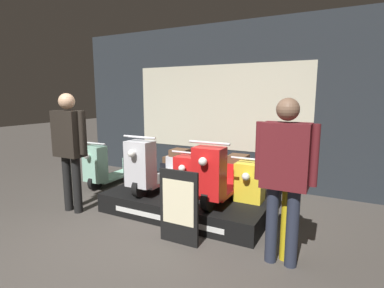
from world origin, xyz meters
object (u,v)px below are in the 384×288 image
(scooter_display_left, at_px, (160,166))
(person_right_browsing, at_px, (285,167))
(price_sign_board, at_px, (179,207))
(street_bollard, at_px, (286,215))
(scooter_backrow_1, at_px, (155,172))
(scooter_backrow_3, at_px, (259,187))
(scooter_backrow_0, at_px, (114,166))
(scooter_display_right, at_px, (224,175))
(person_left_browsing, at_px, (69,142))
(scooter_backrow_2, at_px, (202,179))

(scooter_display_left, distance_m, person_right_browsing, 2.36)
(price_sign_board, xyz_separation_m, street_bollard, (1.22, 0.23, 0.05))
(scooter_display_left, xyz_separation_m, scooter_backrow_1, (-0.52, 0.59, -0.29))
(person_right_browsing, bearing_deg, scooter_backrow_3, 113.66)
(scooter_backrow_0, bearing_deg, person_right_browsing, -21.97)
(scooter_backrow_0, relative_size, street_bollard, 1.54)
(scooter_display_left, height_order, price_sign_board, scooter_display_left)
(scooter_display_right, xyz_separation_m, person_right_browsing, (1.02, -0.89, 0.43))
(scooter_backrow_1, bearing_deg, scooter_backrow_3, 0.00)
(scooter_backrow_0, bearing_deg, scooter_backrow_1, 0.00)
(scooter_backrow_1, height_order, person_left_browsing, person_left_browsing)
(person_right_browsing, height_order, street_bollard, person_right_browsing)
(scooter_backrow_3, xyz_separation_m, person_right_browsing, (0.65, -1.48, 0.72))
(scooter_display_right, bearing_deg, street_bollard, -37.11)
(person_left_browsing, distance_m, person_right_browsing, 3.19)
(price_sign_board, bearing_deg, scooter_backrow_2, 105.93)
(scooter_display_left, relative_size, scooter_backrow_3, 1.00)
(scooter_backrow_3, distance_m, person_right_browsing, 1.77)
(scooter_backrow_1, relative_size, scooter_backrow_3, 1.00)
(scooter_backrow_0, distance_m, price_sign_board, 2.95)
(scooter_backrow_2, bearing_deg, scooter_backrow_1, 180.00)
(scooter_display_left, height_order, scooter_backrow_0, scooter_display_left)
(scooter_backrow_3, distance_m, price_sign_board, 1.70)
(scooter_backrow_1, height_order, street_bollard, street_bollard)
(scooter_backrow_0, relative_size, person_right_browsing, 0.90)
(scooter_display_right, xyz_separation_m, street_bollard, (1.04, -0.79, -0.13))
(person_left_browsing, distance_m, price_sign_board, 2.09)
(scooter_backrow_0, height_order, scooter_backrow_2, same)
(scooter_display_left, distance_m, price_sign_board, 1.40)
(scooter_backrow_2, height_order, person_right_browsing, person_right_browsing)
(scooter_backrow_2, bearing_deg, scooter_display_left, -129.27)
(scooter_backrow_1, relative_size, scooter_backrow_2, 1.00)
(scooter_backrow_0, xyz_separation_m, scooter_backrow_2, (2.01, 0.00, 0.00))
(scooter_backrow_0, bearing_deg, street_bollard, -20.50)
(scooter_backrow_3, xyz_separation_m, street_bollard, (0.67, -1.38, 0.16))
(scooter_display_left, height_order, scooter_backrow_1, scooter_display_left)
(scooter_display_right, distance_m, street_bollard, 1.31)
(scooter_backrow_1, distance_m, price_sign_board, 2.18)
(scooter_backrow_0, distance_m, scooter_backrow_1, 1.01)
(scooter_backrow_1, relative_size, person_right_browsing, 0.90)
(scooter_backrow_0, bearing_deg, scooter_display_right, -12.58)
(scooter_backrow_0, xyz_separation_m, scooter_backrow_3, (3.02, 0.00, 0.00))
(person_left_browsing, relative_size, person_right_browsing, 1.03)
(scooter_backrow_0, height_order, price_sign_board, same)
(scooter_display_left, xyz_separation_m, price_sign_board, (0.94, -1.02, -0.18))
(person_right_browsing, distance_m, street_bollard, 0.57)
(scooter_display_left, relative_size, scooter_backrow_0, 1.00)
(scooter_backrow_1, bearing_deg, scooter_backrow_2, 0.00)
(scooter_backrow_3, height_order, price_sign_board, same)
(scooter_backrow_3, bearing_deg, scooter_backrow_0, 180.00)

